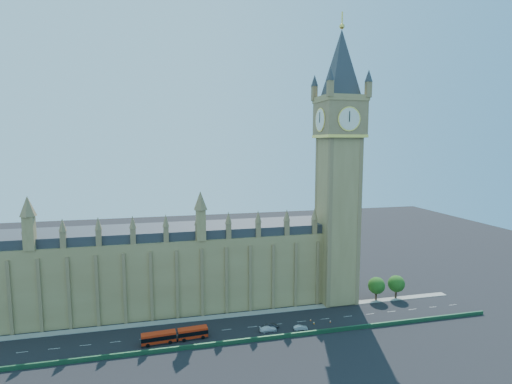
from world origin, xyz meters
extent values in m
plane|color=black|center=(0.00, 0.00, 0.00)|extent=(400.00, 400.00, 0.00)
cube|color=olive|center=(-25.00, 22.00, 12.50)|extent=(120.00, 20.00, 25.00)
cube|color=#2D3035|center=(-25.00, 22.00, 26.50)|extent=(120.00, 18.00, 3.00)
cube|color=olive|center=(38.00, 14.00, 29.00)|extent=(12.00, 12.00, 58.00)
cube|color=olive|center=(38.00, 14.00, 64.00)|extent=(14.00, 14.00, 12.00)
cylinder|color=silver|center=(38.00, 6.85, 64.00)|extent=(7.20, 0.30, 7.20)
cube|color=olive|center=(38.00, 14.00, 71.00)|extent=(14.50, 14.50, 2.00)
pyramid|color=#2D3035|center=(38.00, 14.00, 94.00)|extent=(20.59, 20.59, 22.00)
sphere|color=#F2C64C|center=(38.00, 14.00, 94.80)|extent=(1.80, 1.80, 1.80)
cube|color=#1E4C2D|center=(0.00, -9.00, 0.60)|extent=(160.00, 0.60, 1.20)
cube|color=gray|center=(0.00, 9.50, 0.08)|extent=(160.00, 3.00, 0.16)
cylinder|color=#382619|center=(52.00, 10.00, 2.00)|extent=(0.70, 0.70, 4.00)
sphere|color=#174412|center=(52.00, 10.00, 5.50)|extent=(6.00, 6.00, 6.00)
sphere|color=#174412|center=(52.80, 10.30, 6.10)|extent=(4.38, 4.38, 4.38)
cylinder|color=#382619|center=(60.00, 10.00, 2.00)|extent=(0.70, 0.70, 4.00)
sphere|color=#174412|center=(60.00, 10.00, 5.50)|extent=(6.00, 6.00, 6.00)
sphere|color=#174412|center=(60.80, 10.30, 6.10)|extent=(4.38, 4.38, 4.38)
cube|color=red|center=(-24.02, -3.86, 1.59)|extent=(9.69, 3.36, 3.17)
cube|color=red|center=(-14.42, -3.13, 1.59)|extent=(8.64, 3.28, 3.17)
cube|color=black|center=(-24.02, -3.86, 1.97)|extent=(9.75, 3.42, 1.21)
cube|color=black|center=(-14.42, -3.13, 1.97)|extent=(8.69, 3.34, 1.21)
cylinder|color=black|center=(-19.48, -3.52, 1.43)|extent=(1.03, 2.59, 2.54)
cylinder|color=black|center=(-26.95, -5.41, 0.53)|extent=(1.08, 0.40, 1.06)
cylinder|color=black|center=(-27.15, -2.78, 0.53)|extent=(1.08, 0.40, 1.06)
cylinder|color=black|center=(-20.88, -4.95, 0.53)|extent=(1.08, 0.40, 1.06)
cylinder|color=black|center=(-21.08, -2.31, 0.53)|extent=(1.08, 0.40, 1.06)
cylinder|color=black|center=(-17.02, -4.65, 0.53)|extent=(1.08, 0.40, 1.06)
cylinder|color=black|center=(-17.22, -2.02, 0.53)|extent=(1.08, 0.40, 1.06)
cylinder|color=black|center=(-11.62, -4.24, 0.53)|extent=(1.08, 0.40, 1.06)
cylinder|color=black|center=(-11.82, -1.60, 0.53)|extent=(1.08, 0.40, 1.06)
imported|color=#3C3E44|center=(9.51, -2.14, 0.77)|extent=(4.68, 2.21, 1.55)
imported|color=#B5B9BE|center=(17.73, -5.37, 0.69)|extent=(4.29, 1.86, 1.37)
imported|color=white|center=(7.94, -4.00, 0.76)|extent=(5.22, 2.16, 1.51)
cube|color=black|center=(22.96, -0.27, 0.02)|extent=(0.47, 0.47, 0.04)
cone|color=#FF5E0D|center=(22.96, -0.27, 0.33)|extent=(0.52, 0.52, 0.67)
cylinder|color=white|center=(22.96, -0.27, 0.43)|extent=(0.33, 0.33, 0.11)
cube|color=black|center=(28.57, -2.76, 0.02)|extent=(0.46, 0.46, 0.04)
cone|color=#E8590C|center=(28.57, -2.76, 0.34)|extent=(0.51, 0.51, 0.67)
cylinder|color=white|center=(28.57, -2.76, 0.43)|extent=(0.33, 0.33, 0.12)
cube|color=black|center=(23.15, -2.65, 0.02)|extent=(0.45, 0.45, 0.04)
cone|color=orange|center=(23.15, -2.65, 0.39)|extent=(0.50, 0.50, 0.78)
cylinder|color=white|center=(23.15, -2.65, 0.50)|extent=(0.38, 0.38, 0.13)
cube|color=black|center=(16.86, -3.07, 0.02)|extent=(0.39, 0.39, 0.04)
cone|color=orange|center=(16.86, -3.07, 0.33)|extent=(0.43, 0.43, 0.65)
cylinder|color=white|center=(16.86, -3.07, 0.42)|extent=(0.32, 0.32, 0.11)
camera|label=1|loc=(-22.38, -113.76, 55.87)|focal=28.00mm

